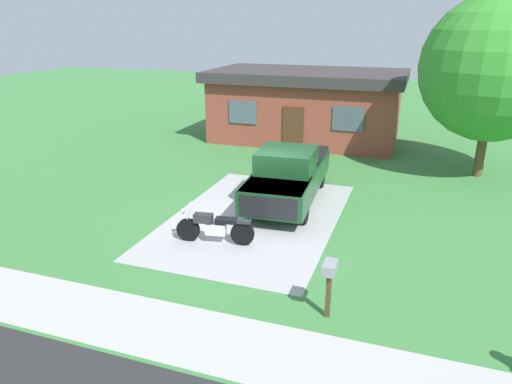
{
  "coord_description": "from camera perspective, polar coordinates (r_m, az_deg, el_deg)",
  "views": [
    {
      "loc": [
        4.55,
        -12.95,
        5.85
      ],
      "look_at": [
        0.06,
        -0.09,
        0.9
      ],
      "focal_mm": 33.24,
      "sensor_mm": 36.0,
      "label": 1
    }
  ],
  "objects": [
    {
      "name": "sidewalk_strip",
      "position": [
        10.16,
        -11.84,
        -15.65
      ],
      "size": [
        36.0,
        1.8,
        0.01
      ],
      "primitive_type": "cube",
      "color": "#B1B1AC",
      "rests_on": "ground"
    },
    {
      "name": "motorcycle",
      "position": [
        13.16,
        -5.04,
        -4.22
      ],
      "size": [
        2.2,
        0.73,
        1.09
      ],
      "color": "black",
      "rests_on": "ground"
    },
    {
      "name": "pickup_truck",
      "position": [
        16.13,
        4.0,
        2.25
      ],
      "size": [
        2.33,
        5.73,
        1.9
      ],
      "color": "black",
      "rests_on": "ground"
    },
    {
      "name": "neighbor_house",
      "position": [
        24.66,
        6.07,
        10.39
      ],
      "size": [
        9.6,
        5.6,
        3.5
      ],
      "color": "brown",
      "rests_on": "ground"
    },
    {
      "name": "driveway_pad",
      "position": [
        14.92,
        -0.11,
        -3.09
      ],
      "size": [
        5.0,
        7.88,
        0.01
      ],
      "primitive_type": "cube",
      "color": "#A9A9A9",
      "rests_on": "ground"
    },
    {
      "name": "shade_tree",
      "position": [
        20.12,
        26.78,
        13.15
      ],
      "size": [
        5.43,
        5.43,
        6.9
      ],
      "color": "brown",
      "rests_on": "ground"
    },
    {
      "name": "ground_plane",
      "position": [
        14.92,
        -0.11,
        -3.1
      ],
      "size": [
        80.0,
        80.0,
        0.0
      ],
      "primitive_type": "plane",
      "color": "#3D7E3E"
    },
    {
      "name": "mailbox",
      "position": [
        9.88,
        8.83,
        -9.85
      ],
      "size": [
        0.26,
        0.48,
        1.26
      ],
      "color": "#4C3823",
      "rests_on": "ground"
    }
  ]
}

